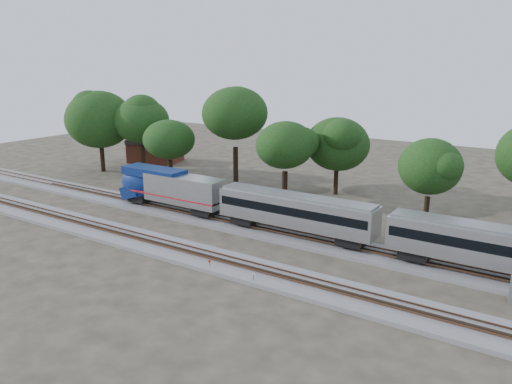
# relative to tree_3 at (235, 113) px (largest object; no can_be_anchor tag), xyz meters

# --- Properties ---
(ground) EXTENTS (160.00, 160.00, 0.00)m
(ground) POSITION_rel_tree_3_xyz_m (10.02, -22.20, -11.18)
(ground) COLOR #383328
(ground) RESTS_ON ground
(track_far) EXTENTS (160.00, 5.00, 0.73)m
(track_far) POSITION_rel_tree_3_xyz_m (10.02, -16.20, -10.98)
(track_far) COLOR slate
(track_far) RESTS_ON ground
(track_near) EXTENTS (160.00, 5.00, 0.73)m
(track_near) POSITION_rel_tree_3_xyz_m (10.02, -26.20, -10.98)
(track_near) COLOR slate
(track_near) RESTS_ON ground
(switch_stand_red) EXTENTS (0.30, 0.06, 0.94)m
(switch_stand_red) POSITION_rel_tree_3_xyz_m (16.57, -27.73, -10.58)
(switch_stand_red) COLOR #512D19
(switch_stand_red) RESTS_ON ground
(switch_stand_white) EXTENTS (0.31, 0.12, 0.99)m
(switch_stand_white) POSITION_rel_tree_3_xyz_m (21.76, -28.13, -10.55)
(switch_stand_white) COLOR #512D19
(switch_stand_white) RESTS_ON ground
(switch_lever) EXTENTS (0.56, 0.41, 0.30)m
(switch_lever) POSITION_rel_tree_3_xyz_m (18.40, -27.72, -11.03)
(switch_lever) COLOR #512D19
(switch_lever) RESTS_ON ground
(brick_building) EXTENTS (10.59, 8.67, 4.42)m
(brick_building) POSITION_rel_tree_3_xyz_m (-23.73, 6.90, -8.95)
(brick_building) COLOR brown
(brick_building) RESTS_ON ground
(tree_0) EXTENTS (9.23, 9.23, 13.01)m
(tree_0) POSITION_rel_tree_3_xyz_m (-25.53, -4.35, -2.12)
(tree_0) COLOR black
(tree_0) RESTS_ON ground
(tree_1) EXTENTS (9.21, 9.21, 12.98)m
(tree_1) POSITION_rel_tree_3_xyz_m (-18.46, -1.49, -2.14)
(tree_1) COLOR black
(tree_1) RESTS_ON ground
(tree_2) EXTENTS (7.17, 7.17, 10.11)m
(tree_2) POSITION_rel_tree_3_xyz_m (-9.29, -4.70, -4.15)
(tree_2) COLOR black
(tree_2) RESTS_ON ground
(tree_3) EXTENTS (11.37, 11.37, 16.04)m
(tree_3) POSITION_rel_tree_3_xyz_m (0.00, 0.00, 0.00)
(tree_3) COLOR black
(tree_3) RESTS_ON ground
(tree_4) EXTENTS (8.04, 8.04, 11.34)m
(tree_4) POSITION_rel_tree_3_xyz_m (10.98, -3.89, -3.29)
(tree_4) COLOR black
(tree_4) RESTS_ON ground
(tree_5) EXTENTS (7.49, 7.49, 10.55)m
(tree_5) POSITION_rel_tree_3_xyz_m (15.25, 3.62, -3.84)
(tree_5) COLOR black
(tree_5) RESTS_ON ground
(tree_6) EXTENTS (7.70, 7.70, 10.86)m
(tree_6) POSITION_rel_tree_3_xyz_m (30.59, -5.91, -3.62)
(tree_6) COLOR black
(tree_6) RESTS_ON ground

